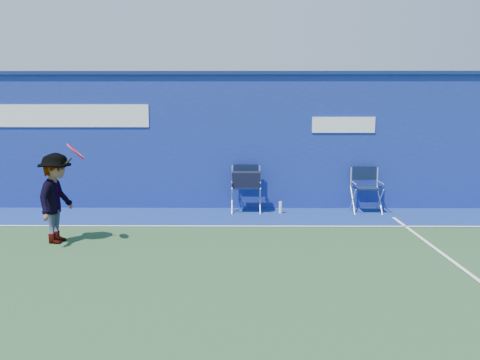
{
  "coord_description": "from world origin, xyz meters",
  "views": [
    {
      "loc": [
        1.37,
        -6.38,
        2.3
      ],
      "look_at": [
        1.31,
        2.6,
        1.0
      ],
      "focal_mm": 38.0,
      "sensor_mm": 36.0,
      "label": 1
    }
  ],
  "objects_px": {
    "directors_chair_left": "(246,193)",
    "directors_chair_right": "(366,198)",
    "water_bottle": "(280,207)",
    "tennis_player": "(56,198)"
  },
  "relations": [
    {
      "from": "water_bottle",
      "to": "tennis_player",
      "type": "height_order",
      "value": "tennis_player"
    },
    {
      "from": "directors_chair_right",
      "to": "tennis_player",
      "type": "distance_m",
      "value": 6.4
    },
    {
      "from": "directors_chair_left",
      "to": "tennis_player",
      "type": "relative_size",
      "value": 0.6
    },
    {
      "from": "water_bottle",
      "to": "tennis_player",
      "type": "distance_m",
      "value": 4.68
    },
    {
      "from": "directors_chair_right",
      "to": "tennis_player",
      "type": "height_order",
      "value": "tennis_player"
    },
    {
      "from": "directors_chair_left",
      "to": "directors_chair_right",
      "type": "xyz_separation_m",
      "value": [
        2.64,
        -0.01,
        -0.12
      ]
    },
    {
      "from": "water_bottle",
      "to": "directors_chair_right",
      "type": "bearing_deg",
      "value": 4.4
    },
    {
      "from": "directors_chair_left",
      "to": "water_bottle",
      "type": "distance_m",
      "value": 0.82
    },
    {
      "from": "water_bottle",
      "to": "directors_chair_left",
      "type": "bearing_deg",
      "value": 168.19
    },
    {
      "from": "directors_chair_left",
      "to": "directors_chair_right",
      "type": "height_order",
      "value": "directors_chair_left"
    }
  ]
}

